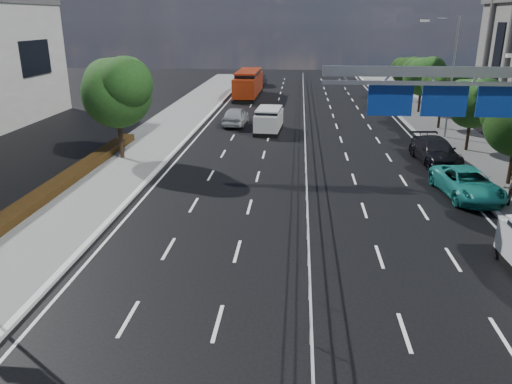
{
  "coord_description": "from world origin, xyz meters",
  "views": [
    {
      "loc": [
        -0.52,
        -12.91,
        8.81
      ],
      "look_at": [
        -2.08,
        5.39,
        2.4
      ],
      "focal_mm": 35.0,
      "sensor_mm": 36.0,
      "label": 1
    }
  ],
  "objects_px": {
    "white_minivan": "(269,120)",
    "red_bus": "(248,83)",
    "overhead_gantry": "(463,95)",
    "parked_car_teal": "(467,183)",
    "pedestrian_b": "(511,188)",
    "near_car_silver": "(236,116)",
    "near_car_dark": "(259,80)",
    "parked_car_dark": "(435,151)"
  },
  "relations": [
    {
      "from": "white_minivan",
      "to": "red_bus",
      "type": "relative_size",
      "value": 0.44
    },
    {
      "from": "overhead_gantry",
      "to": "red_bus",
      "type": "bearing_deg",
      "value": 110.09
    },
    {
      "from": "parked_car_teal",
      "to": "pedestrian_b",
      "type": "height_order",
      "value": "pedestrian_b"
    },
    {
      "from": "pedestrian_b",
      "to": "parked_car_teal",
      "type": "bearing_deg",
      "value": -39.16
    },
    {
      "from": "near_car_silver",
      "to": "near_car_dark",
      "type": "relative_size",
      "value": 0.99
    },
    {
      "from": "near_car_silver",
      "to": "pedestrian_b",
      "type": "relative_size",
      "value": 2.74
    },
    {
      "from": "overhead_gantry",
      "to": "red_bus",
      "type": "height_order",
      "value": "overhead_gantry"
    },
    {
      "from": "white_minivan",
      "to": "parked_car_teal",
      "type": "relative_size",
      "value": 0.88
    },
    {
      "from": "near_car_silver",
      "to": "parked_car_dark",
      "type": "relative_size",
      "value": 0.86
    },
    {
      "from": "red_bus",
      "to": "near_car_silver",
      "type": "distance_m",
      "value": 16.35
    },
    {
      "from": "red_bus",
      "to": "pedestrian_b",
      "type": "xyz_separation_m",
      "value": [
        16.39,
        -35.11,
        -0.63
      ]
    },
    {
      "from": "overhead_gantry",
      "to": "white_minivan",
      "type": "bearing_deg",
      "value": 119.22
    },
    {
      "from": "parked_car_teal",
      "to": "pedestrian_b",
      "type": "xyz_separation_m",
      "value": [
        1.63,
        -1.43,
        0.26
      ]
    },
    {
      "from": "white_minivan",
      "to": "parked_car_teal",
      "type": "bearing_deg",
      "value": -49.21
    },
    {
      "from": "near_car_dark",
      "to": "parked_car_teal",
      "type": "xyz_separation_m",
      "value": [
        14.33,
        -44.62,
        -0.04
      ]
    },
    {
      "from": "near_car_silver",
      "to": "pedestrian_b",
      "type": "xyz_separation_m",
      "value": [
        15.87,
        -18.79,
        0.2
      ]
    },
    {
      "from": "near_car_silver",
      "to": "parked_car_teal",
      "type": "distance_m",
      "value": 22.46
    },
    {
      "from": "parked_car_dark",
      "to": "overhead_gantry",
      "type": "bearing_deg",
      "value": -105.19
    },
    {
      "from": "pedestrian_b",
      "to": "overhead_gantry",
      "type": "bearing_deg",
      "value": 19.12
    },
    {
      "from": "parked_car_teal",
      "to": "parked_car_dark",
      "type": "bearing_deg",
      "value": 83.99
    },
    {
      "from": "parked_car_teal",
      "to": "parked_car_dark",
      "type": "distance_m",
      "value": 6.55
    },
    {
      "from": "white_minivan",
      "to": "pedestrian_b",
      "type": "bearing_deg",
      "value": -48.0
    },
    {
      "from": "white_minivan",
      "to": "near_car_silver",
      "type": "xyz_separation_m",
      "value": [
        -3.04,
        2.51,
        -0.17
      ]
    },
    {
      "from": "parked_car_teal",
      "to": "parked_car_dark",
      "type": "relative_size",
      "value": 0.98
    },
    {
      "from": "white_minivan",
      "to": "near_car_dark",
      "type": "bearing_deg",
      "value": 99.72
    },
    {
      "from": "overhead_gantry",
      "to": "pedestrian_b",
      "type": "height_order",
      "value": "overhead_gantry"
    },
    {
      "from": "white_minivan",
      "to": "parked_car_dark",
      "type": "height_order",
      "value": "white_minivan"
    },
    {
      "from": "overhead_gantry",
      "to": "near_car_dark",
      "type": "height_order",
      "value": "overhead_gantry"
    },
    {
      "from": "white_minivan",
      "to": "near_car_dark",
      "type": "distance_m",
      "value": 29.94
    },
    {
      "from": "red_bus",
      "to": "parked_car_teal",
      "type": "relative_size",
      "value": 1.99
    },
    {
      "from": "near_car_dark",
      "to": "parked_car_teal",
      "type": "distance_m",
      "value": 46.87
    },
    {
      "from": "near_car_silver",
      "to": "parked_car_dark",
      "type": "xyz_separation_m",
      "value": [
        14.25,
        -10.82,
        -0.01
      ]
    },
    {
      "from": "overhead_gantry",
      "to": "parked_car_dark",
      "type": "distance_m",
      "value": 10.29
    },
    {
      "from": "parked_car_teal",
      "to": "parked_car_dark",
      "type": "height_order",
      "value": "parked_car_dark"
    },
    {
      "from": "overhead_gantry",
      "to": "red_bus",
      "type": "xyz_separation_m",
      "value": [
        -13.2,
        36.09,
        -3.99
      ]
    },
    {
      "from": "red_bus",
      "to": "near_car_silver",
      "type": "bearing_deg",
      "value": -86.97
    },
    {
      "from": "overhead_gantry",
      "to": "white_minivan",
      "type": "height_order",
      "value": "overhead_gantry"
    },
    {
      "from": "red_bus",
      "to": "pedestrian_b",
      "type": "height_order",
      "value": "red_bus"
    },
    {
      "from": "red_bus",
      "to": "parked_car_teal",
      "type": "xyz_separation_m",
      "value": [
        14.76,
        -33.69,
        -0.89
      ]
    },
    {
      "from": "red_bus",
      "to": "overhead_gantry",
      "type": "bearing_deg",
      "value": -68.68
    },
    {
      "from": "overhead_gantry",
      "to": "parked_car_dark",
      "type": "xyz_separation_m",
      "value": [
        1.56,
        8.95,
        -4.83
      ]
    },
    {
      "from": "red_bus",
      "to": "pedestrian_b",
      "type": "bearing_deg",
      "value": -63.76
    }
  ]
}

